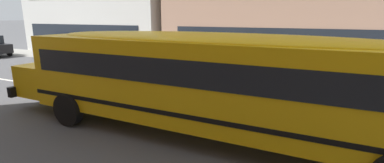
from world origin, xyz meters
name	(u,v)px	position (x,y,z in m)	size (l,w,h in m)	color
ground_plane	(271,121)	(0.00, 0.00, 0.00)	(400.00, 400.00, 0.00)	#4C4C4F
sidewalk_far	(295,76)	(0.00, 7.25, 0.01)	(120.00, 3.00, 0.01)	gray
lane_centreline	(271,121)	(0.00, 0.00, 0.00)	(110.00, 0.16, 0.01)	silver
school_bus	(202,75)	(-1.58, -1.72, 1.64)	(12.36, 3.00, 2.76)	yellow
parked_car_silver_mid_block	(80,54)	(-12.66, 4.38, 0.84)	(3.93, 1.94, 1.64)	#B7BABF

